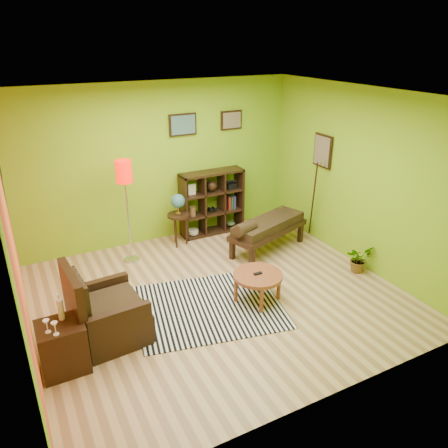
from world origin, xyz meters
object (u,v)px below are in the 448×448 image
cube_shelf (213,202)px  side_cabinet (63,346)px  bench (267,227)px  potted_plant (358,261)px  armchair (104,317)px  globe_table (178,207)px  floor_lamp (125,181)px  coffee_table (258,278)px

cube_shelf → side_cabinet: bearing=-140.4°
bench → potted_plant: (0.91, -1.28, -0.28)m
cube_shelf → armchair: bearing=-138.9°
bench → armchair: bearing=-159.9°
globe_table → bench: (1.25, -0.91, -0.28)m
floor_lamp → potted_plant: floor_lamp is taller
side_cabinet → bench: 3.87m
armchair → bench: size_ratio=0.64×
bench → coffee_table: bearing=-127.0°
globe_table → cube_shelf: 0.82m
floor_lamp → bench: 2.49m
coffee_table → side_cabinet: size_ratio=0.76×
globe_table → cube_shelf: size_ratio=0.80×
coffee_table → bench: 1.58m
coffee_table → side_cabinet: bearing=-176.0°
armchair → floor_lamp: (0.87, 1.84, 1.08)m
globe_table → potted_plant: size_ratio=2.22×
armchair → cube_shelf: (2.58, 2.25, 0.29)m
coffee_table → cube_shelf: 2.45m
globe_table → potted_plant: 3.13m
side_cabinet → bench: (3.59, 1.44, 0.15)m
armchair → floor_lamp: floor_lamp is taller
side_cabinet → cube_shelf: bearing=39.6°
bench → potted_plant: size_ratio=3.74×
floor_lamp → armchair: bearing=-115.2°
side_cabinet → floor_lamp: bearing=57.1°
floor_lamp → globe_table: bearing=11.3°
side_cabinet → bench: bearing=21.9°
globe_table → cube_shelf: (0.78, 0.22, -0.13)m
bench → potted_plant: bearing=-54.5°
armchair → potted_plant: size_ratio=2.40×
floor_lamp → cube_shelf: floor_lamp is taller
armchair → side_cabinet: 0.63m
globe_table → potted_plant: globe_table is taller
coffee_table → side_cabinet: (-2.64, -0.18, -0.06)m
bench → globe_table: bearing=143.8°
side_cabinet → floor_lamp: 2.81m
side_cabinet → bench: side_cabinet is taller
coffee_table → armchair: size_ratio=0.67×
coffee_table → floor_lamp: (-1.23, 1.99, 1.03)m
bench → side_cabinet: bearing=-158.1°
globe_table → cube_shelf: cube_shelf is taller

